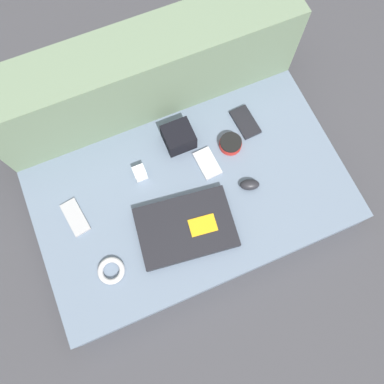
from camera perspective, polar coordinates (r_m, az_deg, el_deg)
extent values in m
plane|color=#38383D|center=(1.43, 0.00, -1.77)|extent=(8.00, 8.00, 0.00)
cube|color=slate|center=(1.37, 0.00, -1.05)|extent=(1.09, 0.64, 0.13)
cube|color=#60755B|center=(1.41, -6.97, 15.99)|extent=(1.09, 0.20, 0.43)
cube|color=black|center=(1.27, -0.96, -5.44)|extent=(0.35, 0.26, 0.03)
cube|color=orange|center=(1.25, 1.65, -5.07)|extent=(0.10, 0.07, 0.00)
ellipsoid|color=black|center=(1.32, 8.78, 1.11)|extent=(0.08, 0.06, 0.03)
cylinder|color=red|center=(1.37, 5.88, 7.27)|extent=(0.08, 0.08, 0.02)
cylinder|color=black|center=(1.36, 5.94, 7.55)|extent=(0.08, 0.08, 0.01)
cube|color=#99999E|center=(1.35, -17.36, -3.70)|extent=(0.08, 0.14, 0.01)
cube|color=#B7B7BC|center=(1.35, 2.36, 4.40)|extent=(0.07, 0.12, 0.01)
cube|color=black|center=(1.43, 8.11, 10.49)|extent=(0.08, 0.13, 0.01)
cube|color=black|center=(1.35, -2.06, 8.36)|extent=(0.10, 0.10, 0.07)
cube|color=silver|center=(1.33, -7.93, 2.90)|extent=(0.04, 0.05, 0.04)
torus|color=#B2B2B7|center=(1.28, -12.21, -11.63)|extent=(0.09, 0.09, 0.02)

